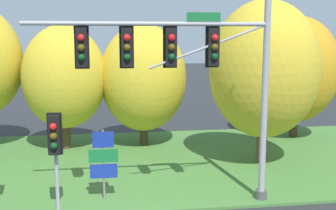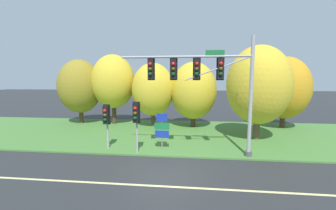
{
  "view_description": "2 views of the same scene",
  "coord_description": "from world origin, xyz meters",
  "px_view_note": "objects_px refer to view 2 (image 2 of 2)",
  "views": [
    {
      "loc": [
        -0.52,
        -10.32,
        5.67
      ],
      "look_at": [
        1.55,
        3.71,
        3.38
      ],
      "focal_mm": 45.0,
      "sensor_mm": 36.0,
      "label": 1
    },
    {
      "loc": [
        1.35,
        -10.63,
        4.8
      ],
      "look_at": [
        -0.36,
        4.54,
        2.98
      ],
      "focal_mm": 24.0,
      "sensor_mm": 36.0,
      "label": 2
    }
  ],
  "objects_px": {
    "tree_behind_signpost": "(153,90)",
    "tree_nearest_road": "(80,86)",
    "tree_right_far": "(284,88)",
    "tree_left_of_mast": "(113,82)",
    "tree_tall_centre": "(259,85)",
    "pedestrian_signal_near_kerb": "(136,116)",
    "tree_mid_verge": "(193,91)",
    "route_sign_post": "(162,128)",
    "traffic_signal_mast": "(206,78)",
    "pedestrian_signal_further_along": "(106,117)"
  },
  "relations": [
    {
      "from": "pedestrian_signal_near_kerb",
      "to": "tree_nearest_road",
      "type": "height_order",
      "value": "tree_nearest_road"
    },
    {
      "from": "tree_nearest_road",
      "to": "tree_right_far",
      "type": "relative_size",
      "value": 0.99
    },
    {
      "from": "tree_left_of_mast",
      "to": "tree_mid_verge",
      "type": "relative_size",
      "value": 1.13
    },
    {
      "from": "pedestrian_signal_near_kerb",
      "to": "tree_right_far",
      "type": "distance_m",
      "value": 15.04
    },
    {
      "from": "tree_left_of_mast",
      "to": "tree_right_far",
      "type": "height_order",
      "value": "tree_left_of_mast"
    },
    {
      "from": "tree_nearest_road",
      "to": "route_sign_post",
      "type": "bearing_deg",
      "value": -39.02
    },
    {
      "from": "tree_right_far",
      "to": "tree_mid_verge",
      "type": "bearing_deg",
      "value": -176.35
    },
    {
      "from": "route_sign_post",
      "to": "tree_mid_verge",
      "type": "distance_m",
      "value": 7.89
    },
    {
      "from": "tree_nearest_road",
      "to": "tree_mid_verge",
      "type": "height_order",
      "value": "tree_nearest_road"
    },
    {
      "from": "tree_behind_signpost",
      "to": "route_sign_post",
      "type": "bearing_deg",
      "value": -75.25
    },
    {
      "from": "tree_tall_centre",
      "to": "tree_right_far",
      "type": "bearing_deg",
      "value": 51.47
    },
    {
      "from": "tree_right_far",
      "to": "pedestrian_signal_near_kerb",
      "type": "bearing_deg",
      "value": -143.48
    },
    {
      "from": "traffic_signal_mast",
      "to": "route_sign_post",
      "type": "relative_size",
      "value": 3.25
    },
    {
      "from": "route_sign_post",
      "to": "tree_tall_centre",
      "type": "height_order",
      "value": "tree_tall_centre"
    },
    {
      "from": "pedestrian_signal_near_kerb",
      "to": "tree_mid_verge",
      "type": "xyz_separation_m",
      "value": [
        3.51,
        8.37,
        1.13
      ]
    },
    {
      "from": "tree_left_of_mast",
      "to": "tree_tall_centre",
      "type": "bearing_deg",
      "value": -19.18
    },
    {
      "from": "tree_left_of_mast",
      "to": "tree_nearest_road",
      "type": "bearing_deg",
      "value": 179.64
    },
    {
      "from": "traffic_signal_mast",
      "to": "tree_behind_signpost",
      "type": "distance_m",
      "value": 9.27
    },
    {
      "from": "pedestrian_signal_further_along",
      "to": "route_sign_post",
      "type": "bearing_deg",
      "value": 5.2
    },
    {
      "from": "pedestrian_signal_near_kerb",
      "to": "tree_behind_signpost",
      "type": "xyz_separation_m",
      "value": [
        -0.42,
        8.21,
        1.24
      ]
    },
    {
      "from": "tree_left_of_mast",
      "to": "tree_tall_centre",
      "type": "distance_m",
      "value": 13.85
    },
    {
      "from": "pedestrian_signal_further_along",
      "to": "tree_nearest_road",
      "type": "bearing_deg",
      "value": 126.44
    },
    {
      "from": "route_sign_post",
      "to": "tree_left_of_mast",
      "type": "distance_m",
      "value": 10.41
    },
    {
      "from": "pedestrian_signal_further_along",
      "to": "tree_nearest_road",
      "type": "distance_m",
      "value": 10.4
    },
    {
      "from": "tree_behind_signpost",
      "to": "tree_right_far",
      "type": "xyz_separation_m",
      "value": [
        12.45,
        0.7,
        0.18
      ]
    },
    {
      "from": "traffic_signal_mast",
      "to": "pedestrian_signal_further_along",
      "type": "distance_m",
      "value": 6.96
    },
    {
      "from": "pedestrian_signal_near_kerb",
      "to": "tree_right_far",
      "type": "bearing_deg",
      "value": 36.52
    },
    {
      "from": "pedestrian_signal_further_along",
      "to": "tree_right_far",
      "type": "bearing_deg",
      "value": 29.96
    },
    {
      "from": "pedestrian_signal_further_along",
      "to": "tree_behind_signpost",
      "type": "distance_m",
      "value": 7.86
    },
    {
      "from": "tree_mid_verge",
      "to": "tree_right_far",
      "type": "height_order",
      "value": "tree_right_far"
    },
    {
      "from": "tree_mid_verge",
      "to": "pedestrian_signal_near_kerb",
      "type": "bearing_deg",
      "value": -112.77
    },
    {
      "from": "traffic_signal_mast",
      "to": "tree_left_of_mast",
      "type": "height_order",
      "value": "traffic_signal_mast"
    },
    {
      "from": "tree_behind_signpost",
      "to": "tree_nearest_road",
      "type": "bearing_deg",
      "value": 174.63
    },
    {
      "from": "pedestrian_signal_further_along",
      "to": "tree_nearest_road",
      "type": "xyz_separation_m",
      "value": [
        -6.09,
        8.25,
        1.71
      ]
    },
    {
      "from": "traffic_signal_mast",
      "to": "pedestrian_signal_further_along",
      "type": "relative_size",
      "value": 2.67
    },
    {
      "from": "tree_tall_centre",
      "to": "tree_mid_verge",
      "type": "bearing_deg",
      "value": 140.92
    },
    {
      "from": "tree_mid_verge",
      "to": "pedestrian_signal_further_along",
      "type": "bearing_deg",
      "value": -126.72
    },
    {
      "from": "tree_nearest_road",
      "to": "tree_right_far",
      "type": "xyz_separation_m",
      "value": [
        20.33,
        -0.04,
        -0.07
      ]
    },
    {
      "from": "route_sign_post",
      "to": "tree_mid_verge",
      "type": "xyz_separation_m",
      "value": [
        2.04,
        7.33,
        2.06
      ]
    },
    {
      "from": "tree_right_far",
      "to": "tree_nearest_road",
      "type": "bearing_deg",
      "value": 179.88
    },
    {
      "from": "tree_left_of_mast",
      "to": "tree_mid_verge",
      "type": "distance_m",
      "value": 8.23
    },
    {
      "from": "tree_nearest_road",
      "to": "tree_mid_verge",
      "type": "relative_size",
      "value": 1.06
    },
    {
      "from": "tree_left_of_mast",
      "to": "tree_behind_signpost",
      "type": "relative_size",
      "value": 1.15
    },
    {
      "from": "tree_behind_signpost",
      "to": "tree_right_far",
      "type": "bearing_deg",
      "value": 3.21
    },
    {
      "from": "tree_behind_signpost",
      "to": "pedestrian_signal_further_along",
      "type": "bearing_deg",
      "value": -103.38
    },
    {
      "from": "tree_mid_verge",
      "to": "tree_right_far",
      "type": "distance_m",
      "value": 8.54
    },
    {
      "from": "tree_left_of_mast",
      "to": "tree_behind_signpost",
      "type": "bearing_deg",
      "value": -9.62
    },
    {
      "from": "pedestrian_signal_near_kerb",
      "to": "route_sign_post",
      "type": "distance_m",
      "value": 2.02
    },
    {
      "from": "tree_nearest_road",
      "to": "pedestrian_signal_near_kerb",
      "type": "bearing_deg",
      "value": -47.17
    },
    {
      "from": "pedestrian_signal_near_kerb",
      "to": "tree_right_far",
      "type": "relative_size",
      "value": 0.49
    }
  ]
}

